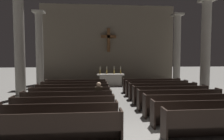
# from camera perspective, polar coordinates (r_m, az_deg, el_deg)

# --- Properties ---
(pew_left_row_1) EXTENTS (3.88, 0.50, 0.95)m
(pew_left_row_1) POSITION_cam_1_polar(r_m,az_deg,el_deg) (6.01, -16.45, -15.45)
(pew_left_row_1) COLOR black
(pew_left_row_1) RESTS_ON ground
(pew_left_row_2) EXTENTS (3.88, 0.50, 0.95)m
(pew_left_row_2) POSITION_cam_1_polar(r_m,az_deg,el_deg) (7.06, -14.66, -12.48)
(pew_left_row_2) COLOR black
(pew_left_row_2) RESTS_ON ground
(pew_left_row_3) EXTENTS (3.88, 0.50, 0.95)m
(pew_left_row_3) POSITION_cam_1_polar(r_m,az_deg,el_deg) (8.13, -13.36, -10.27)
(pew_left_row_3) COLOR black
(pew_left_row_3) RESTS_ON ground
(pew_left_row_4) EXTENTS (3.88, 0.50, 0.95)m
(pew_left_row_4) POSITION_cam_1_polar(r_m,az_deg,el_deg) (9.21, -12.38, -8.58)
(pew_left_row_4) COLOR black
(pew_left_row_4) RESTS_ON ground
(pew_left_row_5) EXTENTS (3.88, 0.50, 0.95)m
(pew_left_row_5) POSITION_cam_1_polar(r_m,az_deg,el_deg) (10.30, -11.61, -7.24)
(pew_left_row_5) COLOR black
(pew_left_row_5) RESTS_ON ground
(pew_left_row_6) EXTENTS (3.88, 0.50, 0.95)m
(pew_left_row_6) POSITION_cam_1_polar(r_m,az_deg,el_deg) (11.39, -10.99, -6.16)
(pew_left_row_6) COLOR black
(pew_left_row_6) RESTS_ON ground
(pew_left_row_7) EXTENTS (3.88, 0.50, 0.95)m
(pew_left_row_7) POSITION_cam_1_polar(r_m,az_deg,el_deg) (12.49, -10.48, -5.27)
(pew_left_row_7) COLOR black
(pew_left_row_7) RESTS_ON ground
(pew_left_row_8) EXTENTS (3.88, 0.50, 0.95)m
(pew_left_row_8) POSITION_cam_1_polar(r_m,az_deg,el_deg) (13.59, -10.06, -4.52)
(pew_left_row_8) COLOR black
(pew_left_row_8) RESTS_ON ground
(pew_right_row_2) EXTENTS (3.88, 0.50, 0.95)m
(pew_right_row_2) POSITION_cam_1_polar(r_m,az_deg,el_deg) (8.01, 24.86, -10.75)
(pew_right_row_2) COLOR black
(pew_right_row_2) RESTS_ON ground
(pew_right_row_3) EXTENTS (3.88, 0.50, 0.95)m
(pew_right_row_3) POSITION_cam_1_polar(r_m,az_deg,el_deg) (8.96, 21.22, -9.10)
(pew_right_row_3) COLOR black
(pew_right_row_3) RESTS_ON ground
(pew_right_row_4) EXTENTS (3.88, 0.50, 0.95)m
(pew_right_row_4) POSITION_cam_1_polar(r_m,az_deg,el_deg) (9.95, 18.32, -7.75)
(pew_right_row_4) COLOR black
(pew_right_row_4) RESTS_ON ground
(pew_right_row_5) EXTENTS (3.88, 0.50, 0.95)m
(pew_right_row_5) POSITION_cam_1_polar(r_m,az_deg,el_deg) (10.97, 15.96, -6.63)
(pew_right_row_5) COLOR black
(pew_right_row_5) RESTS_ON ground
(pew_right_row_6) EXTENTS (3.88, 0.50, 0.95)m
(pew_right_row_6) POSITION_cam_1_polar(r_m,az_deg,el_deg) (12.00, 14.02, -5.69)
(pew_right_row_6) COLOR black
(pew_right_row_6) RESTS_ON ground
(pew_right_row_7) EXTENTS (3.88, 0.50, 0.95)m
(pew_right_row_7) POSITION_cam_1_polar(r_m,az_deg,el_deg) (13.05, 12.39, -4.90)
(pew_right_row_7) COLOR black
(pew_right_row_7) RESTS_ON ground
(pew_right_row_8) EXTENTS (3.88, 0.50, 0.95)m
(pew_right_row_8) POSITION_cam_1_polar(r_m,az_deg,el_deg) (14.11, 11.00, -4.22)
(pew_right_row_8) COLOR black
(pew_right_row_8) RESTS_ON ground
(column_left_second) EXTENTS (0.86, 0.86, 5.98)m
(column_left_second) POSITION_cam_1_polar(r_m,az_deg,el_deg) (12.89, -24.49, 5.57)
(column_left_second) COLOR #9E998E
(column_left_second) RESTS_ON ground
(column_right_second) EXTENTS (0.86, 0.86, 5.98)m
(column_right_second) POSITION_cam_1_polar(r_m,az_deg,el_deg) (14.06, 24.77, 5.40)
(column_right_second) COLOR #9E998E
(column_right_second) RESTS_ON ground
(column_left_third) EXTENTS (0.86, 0.86, 5.98)m
(column_left_third) POSITION_cam_1_polar(r_m,az_deg,el_deg) (17.09, -19.65, 5.20)
(column_left_third) COLOR #9E998E
(column_left_third) RESTS_ON ground
(column_right_third) EXTENTS (0.86, 0.86, 5.98)m
(column_right_third) POSITION_cam_1_polar(r_m,az_deg,el_deg) (17.99, 17.74, 5.16)
(column_right_third) COLOR #9E998E
(column_right_third) RESTS_ON ground
(altar) EXTENTS (2.20, 0.90, 1.01)m
(altar) POSITION_cam_1_polar(r_m,az_deg,el_deg) (16.68, -0.44, -2.71)
(altar) COLOR #A8A399
(altar) RESTS_ON ground
(candlestick_outer_left) EXTENTS (0.16, 0.16, 0.61)m
(candlestick_outer_left) POSITION_cam_1_polar(r_m,az_deg,el_deg) (16.56, -3.37, -0.43)
(candlestick_outer_left) COLOR #B79338
(candlestick_outer_left) RESTS_ON altar
(candlestick_inner_left) EXTENTS (0.16, 0.16, 0.61)m
(candlestick_inner_left) POSITION_cam_1_polar(r_m,az_deg,el_deg) (16.59, -1.47, -0.42)
(candlestick_inner_left) COLOR #B79338
(candlestick_inner_left) RESTS_ON altar
(candlestick_inner_right) EXTENTS (0.16, 0.16, 0.61)m
(candlestick_inner_right) POSITION_cam_1_polar(r_m,az_deg,el_deg) (16.64, 0.59, -0.41)
(candlestick_inner_right) COLOR #B79338
(candlestick_inner_right) RESTS_ON altar
(candlestick_outer_right) EXTENTS (0.16, 0.16, 0.61)m
(candlestick_outer_right) POSITION_cam_1_polar(r_m,az_deg,el_deg) (16.71, 2.47, -0.39)
(candlestick_outer_right) COLOR #B79338
(candlestick_outer_right) RESTS_ON altar
(apse_with_cross) EXTENTS (12.15, 0.51, 7.09)m
(apse_with_cross) POSITION_cam_1_polar(r_m,az_deg,el_deg) (18.82, -1.03, 7.24)
(apse_with_cross) COLOR #706656
(apse_with_cross) RESTS_ON ground
(lone_worshipper) EXTENTS (0.32, 0.43, 1.32)m
(lone_worshipper) POSITION_cam_1_polar(r_m,az_deg,el_deg) (9.14, -3.74, -7.22)
(lone_worshipper) COLOR #26262B
(lone_worshipper) RESTS_ON ground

